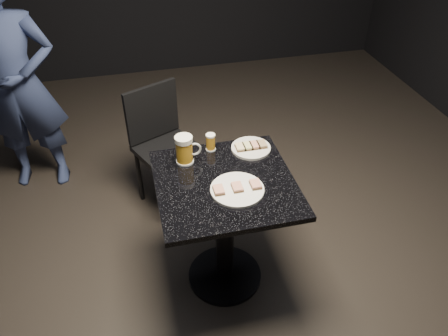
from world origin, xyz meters
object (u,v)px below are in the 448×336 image
Objects in this scene: chair at (163,141)px; plate_small at (251,148)px; plate_large at (237,190)px; table at (225,216)px; beer_mug at (185,149)px; beer_tumbler at (211,142)px; patron at (18,85)px.

plate_small is at bearing -52.35° from chair.
table is at bearing 116.11° from plate_large.
beer_mug is (-0.21, 0.30, 0.07)m from plate_large.
table is 7.65× the size of beer_tumbler.
beer_mug reaches higher than table.
chair reaches higher than beer_tumbler.
plate_large is at bearing -116.84° from plate_small.
beer_tumbler reaches higher than plate_large.
patron reaches higher than table.
plate_large is at bearing -63.89° from table.
chair is at bearing 96.48° from beer_mug.
beer_mug reaches higher than plate_small.
patron reaches higher than plate_large.
patron is (-1.34, 1.03, 0.04)m from plate_small.
beer_mug reaches higher than chair.
beer_tumbler reaches higher than plate_small.
table is at bearing -41.86° from patron.
patron reaches higher than plate_small.
patron is at bearing 153.20° from chair.
plate_large and plate_small have the same top height.
patron reaches higher than beer_tumbler.
plate_small is 0.29× the size of table.
beer_tumbler is (0.16, 0.08, -0.03)m from beer_mug.
beer_tumbler is at bearing 97.99° from plate_large.
plate_large is 1.21× the size of plate_small.
beer_mug reaches higher than beer_tumbler.
beer_mug is (-0.37, -0.03, 0.07)m from plate_small.
plate_large is 1.79m from patron.
patron is at bearing 131.02° from plate_large.
plate_large is at bearing -42.68° from patron.
beer_mug is (0.97, -1.06, 0.03)m from patron.
beer_tumbler is (-0.01, 0.29, 0.29)m from table.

